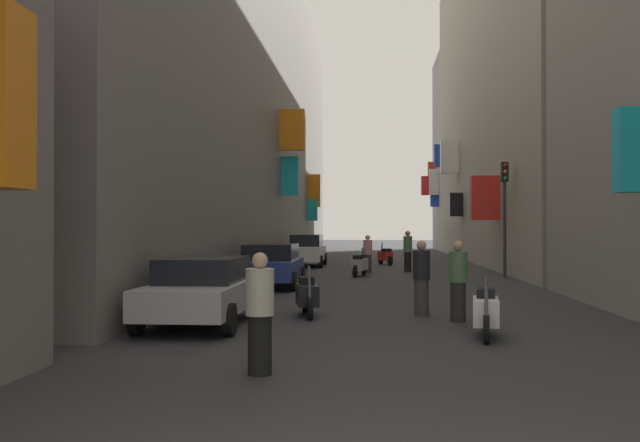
{
  "coord_description": "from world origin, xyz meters",
  "views": [
    {
      "loc": [
        -0.45,
        -3.29,
        1.96
      ],
      "look_at": [
        -3.07,
        31.13,
        2.26
      ],
      "focal_mm": 38.76,
      "sensor_mm": 36.0,
      "label": 1
    }
  ],
  "objects_px": {
    "parked_car_blue": "(270,264)",
    "parked_car_silver": "(202,289)",
    "scooter_red": "(385,256)",
    "scooter_black": "(307,295)",
    "scooter_white": "(486,311)",
    "traffic_light_near_corner": "(505,199)",
    "scooter_blue": "(312,253)",
    "pedestrian_near_right": "(458,281)",
    "parked_car_white": "(306,250)",
    "scooter_silver": "(360,265)",
    "pedestrian_far_away": "(368,254)",
    "pedestrian_mid_street": "(260,314)",
    "pedestrian_near_left": "(422,278)",
    "pedestrian_crossing": "(408,251)"
  },
  "relations": [
    {
      "from": "pedestrian_far_away",
      "to": "scooter_black",
      "type": "bearing_deg",
      "value": -94.91
    },
    {
      "from": "parked_car_blue",
      "to": "parked_car_silver",
      "type": "relative_size",
      "value": 0.97
    },
    {
      "from": "scooter_white",
      "to": "pedestrian_crossing",
      "type": "relative_size",
      "value": 1.06
    },
    {
      "from": "scooter_white",
      "to": "scooter_silver",
      "type": "bearing_deg",
      "value": 99.56
    },
    {
      "from": "parked_car_white",
      "to": "scooter_black",
      "type": "bearing_deg",
      "value": -84.47
    },
    {
      "from": "parked_car_blue",
      "to": "scooter_red",
      "type": "height_order",
      "value": "parked_car_blue"
    },
    {
      "from": "scooter_red",
      "to": "scooter_blue",
      "type": "bearing_deg",
      "value": 137.54
    },
    {
      "from": "scooter_black",
      "to": "pedestrian_mid_street",
      "type": "bearing_deg",
      "value": -90.52
    },
    {
      "from": "pedestrian_near_left",
      "to": "parked_car_white",
      "type": "bearing_deg",
      "value": 103.07
    },
    {
      "from": "parked_car_blue",
      "to": "pedestrian_crossing",
      "type": "height_order",
      "value": "pedestrian_crossing"
    },
    {
      "from": "pedestrian_near_left",
      "to": "pedestrian_mid_street",
      "type": "bearing_deg",
      "value": -112.05
    },
    {
      "from": "pedestrian_far_away",
      "to": "scooter_blue",
      "type": "bearing_deg",
      "value": 108.15
    },
    {
      "from": "parked_car_blue",
      "to": "pedestrian_near_right",
      "type": "distance_m",
      "value": 9.32
    },
    {
      "from": "scooter_blue",
      "to": "pedestrian_near_right",
      "type": "bearing_deg",
      "value": -78.17
    },
    {
      "from": "pedestrian_crossing",
      "to": "pedestrian_far_away",
      "type": "relative_size",
      "value": 1.11
    },
    {
      "from": "parked_car_white",
      "to": "pedestrian_mid_street",
      "type": "distance_m",
      "value": 25.33
    },
    {
      "from": "scooter_blue",
      "to": "pedestrian_near_left",
      "type": "xyz_separation_m",
      "value": [
        4.57,
        -24.08,
        0.36
      ]
    },
    {
      "from": "scooter_red",
      "to": "traffic_light_near_corner",
      "type": "distance_m",
      "value": 10.21
    },
    {
      "from": "pedestrian_crossing",
      "to": "pedestrian_far_away",
      "type": "bearing_deg",
      "value": -156.55
    },
    {
      "from": "scooter_silver",
      "to": "traffic_light_near_corner",
      "type": "distance_m",
      "value": 6.16
    },
    {
      "from": "parked_car_white",
      "to": "pedestrian_near_left",
      "type": "distance_m",
      "value": 19.39
    },
    {
      "from": "parked_car_silver",
      "to": "scooter_red",
      "type": "relative_size",
      "value": 2.34
    },
    {
      "from": "parked_car_silver",
      "to": "scooter_blue",
      "type": "relative_size",
      "value": 2.01
    },
    {
      "from": "scooter_black",
      "to": "parked_car_blue",
      "type": "bearing_deg",
      "value": 104.76
    },
    {
      "from": "parked_car_silver",
      "to": "parked_car_blue",
      "type": "bearing_deg",
      "value": 89.4
    },
    {
      "from": "scooter_silver",
      "to": "pedestrian_near_right",
      "type": "distance_m",
      "value": 13.16
    },
    {
      "from": "parked_car_silver",
      "to": "scooter_blue",
      "type": "distance_m",
      "value": 25.97
    },
    {
      "from": "scooter_white",
      "to": "parked_car_silver",
      "type": "bearing_deg",
      "value": 168.35
    },
    {
      "from": "parked_car_blue",
      "to": "parked_car_silver",
      "type": "height_order",
      "value": "parked_car_blue"
    },
    {
      "from": "pedestrian_near_left",
      "to": "traffic_light_near_corner",
      "type": "height_order",
      "value": "traffic_light_near_corner"
    },
    {
      "from": "scooter_red",
      "to": "scooter_black",
      "type": "bearing_deg",
      "value": -95.83
    },
    {
      "from": "pedestrian_mid_street",
      "to": "traffic_light_near_corner",
      "type": "height_order",
      "value": "traffic_light_near_corner"
    },
    {
      "from": "parked_car_blue",
      "to": "scooter_silver",
      "type": "height_order",
      "value": "parked_car_blue"
    },
    {
      "from": "scooter_red",
      "to": "scooter_blue",
      "type": "distance_m",
      "value": 5.61
    },
    {
      "from": "scooter_silver",
      "to": "pedestrian_far_away",
      "type": "bearing_deg",
      "value": 81.65
    },
    {
      "from": "scooter_black",
      "to": "parked_car_white",
      "type": "bearing_deg",
      "value": 95.53
    },
    {
      "from": "parked_car_blue",
      "to": "scooter_black",
      "type": "bearing_deg",
      "value": -75.24
    },
    {
      "from": "scooter_white",
      "to": "traffic_light_near_corner",
      "type": "bearing_deg",
      "value": 78.06
    },
    {
      "from": "parked_car_white",
      "to": "pedestrian_near_left",
      "type": "bearing_deg",
      "value": -76.93
    },
    {
      "from": "scooter_blue",
      "to": "pedestrian_far_away",
      "type": "height_order",
      "value": "pedestrian_far_away"
    },
    {
      "from": "parked_car_white",
      "to": "pedestrian_near_right",
      "type": "bearing_deg",
      "value": -75.69
    },
    {
      "from": "parked_car_silver",
      "to": "scooter_blue",
      "type": "bearing_deg",
      "value": 90.16
    },
    {
      "from": "pedestrian_near_right",
      "to": "pedestrian_mid_street",
      "type": "distance_m",
      "value": 6.3
    },
    {
      "from": "scooter_red",
      "to": "pedestrian_mid_street",
      "type": "distance_m",
      "value": 26.76
    },
    {
      "from": "pedestrian_near_right",
      "to": "traffic_light_near_corner",
      "type": "xyz_separation_m",
      "value": [
        3.29,
        12.42,
        2.18
      ]
    },
    {
      "from": "parked_car_white",
      "to": "pedestrian_near_right",
      "type": "relative_size",
      "value": 2.63
    },
    {
      "from": "scooter_blue",
      "to": "scooter_white",
      "type": "xyz_separation_m",
      "value": [
        5.49,
        -27.08,
        -0.0
      ]
    },
    {
      "from": "scooter_silver",
      "to": "scooter_white",
      "type": "relative_size",
      "value": 0.99
    },
    {
      "from": "scooter_red",
      "to": "scooter_black",
      "type": "height_order",
      "value": "same"
    },
    {
      "from": "scooter_black",
      "to": "scooter_blue",
      "type": "bearing_deg",
      "value": 94.78
    }
  ]
}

